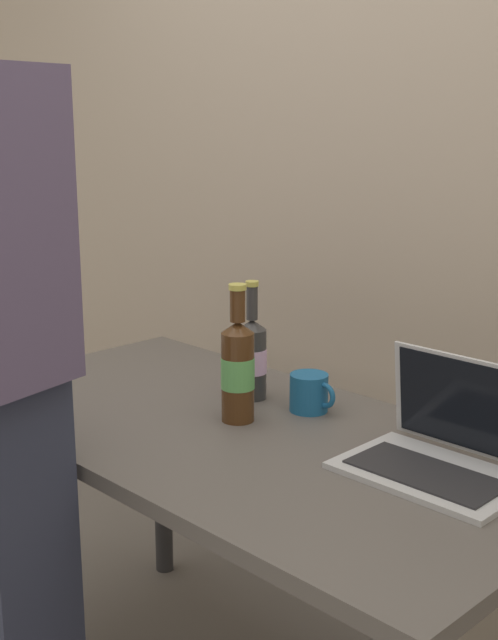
% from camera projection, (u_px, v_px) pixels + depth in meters
% --- Properties ---
extents(desk, '(1.46, 0.73, 0.75)m').
position_uv_depth(desk, '(240.00, 466.00, 1.88)').
color(desk, '#56514C').
rests_on(desk, ground).
extents(laptop, '(0.35, 0.26, 0.21)m').
position_uv_depth(laptop, '(445.00, 448.00, 1.62)').
color(laptop, '#B7BABC').
rests_on(laptop, desk).
extents(beer_bottle_dark, '(0.07, 0.07, 0.29)m').
position_uv_depth(beer_bottle_dark, '(252.00, 356.00, 2.02)').
color(beer_bottle_dark, '#333333').
rests_on(beer_bottle_dark, desk).
extents(beer_bottle_green, '(0.08, 0.08, 0.31)m').
position_uv_depth(beer_bottle_green, '(238.00, 368.00, 1.87)').
color(beer_bottle_green, '#472B14').
rests_on(beer_bottle_green, desk).
extents(coffee_mug, '(0.12, 0.09, 0.09)m').
position_uv_depth(coffee_mug, '(310.00, 393.00, 1.95)').
color(coffee_mug, '#19598C').
rests_on(coffee_mug, desk).
extents(back_wall, '(6.00, 0.10, 2.60)m').
position_uv_depth(back_wall, '(432.00, 163.00, 2.20)').
color(back_wall, tan).
rests_on(back_wall, ground).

